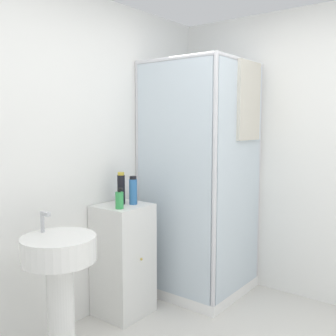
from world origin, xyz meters
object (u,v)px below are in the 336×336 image
at_px(soap_dispenser, 119,200).
at_px(shampoo_bottle_tall_black, 121,189).
at_px(shampoo_bottle_blue, 133,191).
at_px(sink, 60,275).

height_order(soap_dispenser, shampoo_bottle_tall_black, shampoo_bottle_tall_black).
relative_size(soap_dispenser, shampoo_bottle_blue, 0.71).
distance_m(sink, shampoo_bottle_blue, 0.95).
relative_size(sink, soap_dispenser, 6.23).
bearing_deg(soap_dispenser, sink, -167.44).
bearing_deg(shampoo_bottle_blue, shampoo_bottle_tall_black, 122.36).
xyz_separation_m(soap_dispenser, shampoo_bottle_blue, (0.18, 0.03, 0.04)).
bearing_deg(sink, shampoo_bottle_blue, 11.80).
bearing_deg(shampoo_bottle_tall_black, sink, -162.06).
bearing_deg(soap_dispenser, shampoo_bottle_tall_black, 39.73).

